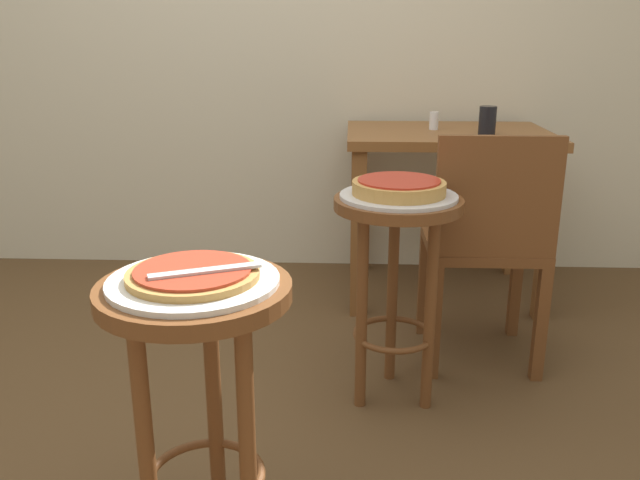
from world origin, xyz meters
name	(u,v)px	position (x,y,z in m)	size (l,w,h in m)	color
ground_plane	(220,442)	(0.00, 0.00, 0.00)	(6.00, 6.00, 0.00)	brown
stool_foreground	(198,362)	(0.07, -0.45, 0.50)	(0.39, 0.39, 0.68)	brown
serving_plate_foreground	(193,281)	(0.07, -0.45, 0.68)	(0.34, 0.34, 0.01)	white
pizza_foreground	(193,274)	(0.07, -0.45, 0.70)	(0.26, 0.26, 0.02)	#B78442
stool_middle	(397,252)	(0.52, 0.29, 0.50)	(0.39, 0.39, 0.68)	brown
serving_plate_middle	(399,196)	(0.52, 0.29, 0.68)	(0.36, 0.36, 0.01)	silver
pizza_middle	(399,187)	(0.52, 0.29, 0.71)	(0.28, 0.28, 0.05)	tan
dining_table	(446,162)	(0.80, 1.23, 0.61)	(0.87, 0.65, 0.75)	brown
cup_near_edge	(487,120)	(0.94, 1.12, 0.81)	(0.07, 0.07, 0.12)	black
condiment_shaker	(434,121)	(0.74, 1.26, 0.79)	(0.04, 0.04, 0.08)	white
wooden_chair	(487,241)	(0.85, 0.54, 0.47)	(0.40, 0.40, 0.85)	brown
pizza_server_knife	(205,271)	(0.10, -0.47, 0.71)	(0.22, 0.02, 0.01)	silver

